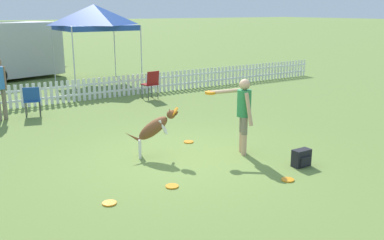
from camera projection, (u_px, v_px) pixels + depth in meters
The scene contains 12 objects.
ground_plane at pixel (183, 157), 8.48m from camera, with size 240.00×240.00×0.00m, color olive.
handler_person at pixel (242, 108), 8.49m from camera, with size 0.77×0.91×1.53m.
leaping_dog at pixel (155, 127), 8.39m from camera, with size 1.02×0.60×1.00m.
frisbee_near_handler at pixel (109, 203), 6.45m from camera, with size 0.22×0.22×0.02m.
frisbee_near_dog at pixel (288, 180), 7.33m from camera, with size 0.22×0.22×0.02m.
frisbee_midfield at pixel (172, 186), 7.06m from camera, with size 0.22×0.22×0.02m.
frisbee_far_scatter at pixel (189, 142), 9.43m from camera, with size 0.22×0.22×0.02m.
backpack_on_grass at pixel (302, 158), 7.97m from camera, with size 0.35×0.23×0.33m.
picket_fence at pixel (79, 90), 13.59m from camera, with size 20.47×0.04×0.70m.
folding_chair_blue_left at pixel (32, 99), 11.61m from camera, with size 0.53×0.54×0.83m.
folding_chair_center at pixel (151, 82), 13.85m from camera, with size 0.49×0.51×0.93m.
canopy_tent_main at pixel (94, 17), 16.47m from camera, with size 2.69×2.69×3.04m.
Camera 1 is at (-4.16, -6.86, 2.85)m, focal length 40.00 mm.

